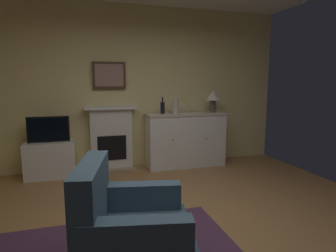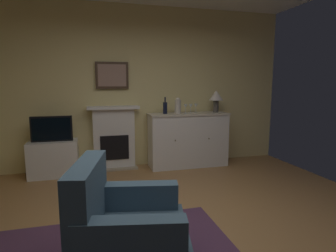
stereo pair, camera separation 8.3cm
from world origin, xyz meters
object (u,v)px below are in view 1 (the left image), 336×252
(framed_picture, at_px, (109,75))
(wine_glass_center, at_px, (188,106))
(sideboard_cabinet, at_px, (185,139))
(table_lamp, at_px, (213,97))
(vase_decorative, at_px, (175,106))
(wine_glass_left, at_px, (183,107))
(armchair, at_px, (129,232))
(fireplace_unit, at_px, (111,138))
(wine_glass_right, at_px, (193,106))
(tv_cabinet, at_px, (51,159))
(wine_bottle, at_px, (163,108))
(tv_set, at_px, (49,129))

(framed_picture, distance_m, wine_glass_center, 1.46)
(sideboard_cabinet, bearing_deg, table_lamp, 0.00)
(wine_glass_center, distance_m, vase_decorative, 0.25)
(framed_picture, height_order, sideboard_cabinet, framed_picture)
(sideboard_cabinet, bearing_deg, framed_picture, 170.26)
(table_lamp, bearing_deg, wine_glass_left, -174.39)
(table_lamp, xyz_separation_m, armchair, (-1.97, -2.72, -0.86))
(sideboard_cabinet, bearing_deg, wine_glass_left, -139.81)
(wine_glass_center, bearing_deg, framed_picture, 169.91)
(sideboard_cabinet, xyz_separation_m, wine_glass_center, (0.04, -0.02, 0.60))
(fireplace_unit, height_order, wine_glass_left, wine_glass_left)
(wine_glass_right, bearing_deg, armchair, -120.13)
(framed_picture, xyz_separation_m, wine_glass_center, (1.34, -0.24, -0.53))
(sideboard_cabinet, relative_size, tv_cabinet, 1.90)
(wine_glass_left, height_order, wine_glass_right, same)
(wine_glass_right, height_order, tv_cabinet, wine_glass_right)
(vase_decorative, distance_m, tv_cabinet, 2.22)
(fireplace_unit, bearing_deg, vase_decorative, -11.80)
(wine_bottle, distance_m, tv_cabinet, 2.01)
(vase_decorative, bearing_deg, table_lamp, 3.88)
(wine_bottle, relative_size, wine_glass_center, 1.76)
(table_lamp, xyz_separation_m, wine_bottle, (-0.95, 0.02, -0.17))
(table_lamp, xyz_separation_m, tv_set, (-2.80, -0.01, -0.47))
(tv_set, bearing_deg, fireplace_unit, 10.77)
(tv_cabinet, bearing_deg, table_lamp, -0.31)
(wine_glass_left, bearing_deg, armchair, -117.23)
(wine_glass_center, bearing_deg, wine_glass_right, 17.51)
(sideboard_cabinet, height_order, wine_glass_left, wine_glass_left)
(fireplace_unit, height_order, sideboard_cabinet, fireplace_unit)
(wine_glass_left, xyz_separation_m, vase_decorative, (-0.14, 0.01, 0.02))
(wine_glass_left, distance_m, tv_set, 2.22)
(fireplace_unit, xyz_separation_m, armchair, (-0.14, -2.90, -0.17))
(sideboard_cabinet, relative_size, wine_glass_center, 8.62)
(fireplace_unit, height_order, framed_picture, framed_picture)
(wine_glass_right, bearing_deg, fireplace_unit, 173.77)
(wine_bottle, height_order, vase_decorative, wine_bottle)
(tv_set, distance_m, armchair, 2.86)
(sideboard_cabinet, height_order, tv_set, tv_set)
(wine_glass_left, height_order, armchair, wine_glass_left)
(table_lamp, relative_size, tv_set, 0.65)
(wine_glass_center, height_order, tv_set, wine_glass_center)
(sideboard_cabinet, bearing_deg, wine_glass_center, -20.67)
(tv_set, relative_size, armchair, 0.66)
(vase_decorative, bearing_deg, tv_cabinet, 178.19)
(framed_picture, xyz_separation_m, armchair, (-0.14, -2.94, -1.23))
(wine_glass_left, bearing_deg, vase_decorative, 176.38)
(fireplace_unit, relative_size, table_lamp, 2.75)
(fireplace_unit, relative_size, wine_glass_left, 6.67)
(wine_bottle, height_order, tv_set, wine_bottle)
(framed_picture, xyz_separation_m, sideboard_cabinet, (1.30, -0.22, -1.13))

